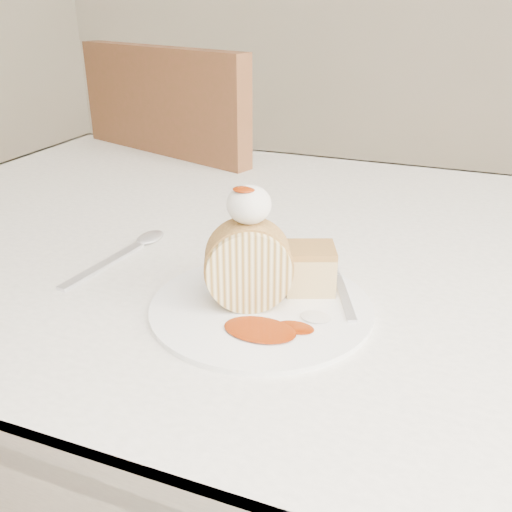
% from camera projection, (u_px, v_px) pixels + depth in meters
% --- Properties ---
extents(table, '(1.40, 0.90, 0.75)m').
position_uv_depth(table, '(308.00, 299.00, 0.83)').
color(table, white).
rests_on(table, ground).
extents(chair_far, '(0.58, 0.58, 0.97)m').
position_uv_depth(chair_far, '(206.00, 223.00, 1.40)').
color(chair_far, brown).
rests_on(chair_far, ground).
extents(plate, '(0.31, 0.31, 0.01)m').
position_uv_depth(plate, '(261.00, 307.00, 0.62)').
color(plate, white).
rests_on(plate, table).
extents(roulade_slice, '(0.10, 0.08, 0.09)m').
position_uv_depth(roulade_slice, '(249.00, 266.00, 0.60)').
color(roulade_slice, beige).
rests_on(roulade_slice, plate).
extents(cake_chunk, '(0.07, 0.07, 0.04)m').
position_uv_depth(cake_chunk, '(310.00, 271.00, 0.64)').
color(cake_chunk, '#AD8241').
rests_on(cake_chunk, plate).
extents(whipped_cream, '(0.05, 0.05, 0.04)m').
position_uv_depth(whipped_cream, '(249.00, 204.00, 0.58)').
color(whipped_cream, silver).
rests_on(whipped_cream, roulade_slice).
extents(caramel_drizzle, '(0.02, 0.02, 0.01)m').
position_uv_depth(caramel_drizzle, '(244.00, 185.00, 0.57)').
color(caramel_drizzle, maroon).
rests_on(caramel_drizzle, whipped_cream).
extents(caramel_pool, '(0.09, 0.07, 0.00)m').
position_uv_depth(caramel_pool, '(260.00, 330.00, 0.57)').
color(caramel_pool, maroon).
rests_on(caramel_pool, plate).
extents(fork, '(0.07, 0.14, 0.00)m').
position_uv_depth(fork, '(344.00, 297.00, 0.63)').
color(fork, silver).
rests_on(fork, plate).
extents(spoon, '(0.05, 0.18, 0.00)m').
position_uv_depth(spoon, '(104.00, 265.00, 0.72)').
color(spoon, silver).
rests_on(spoon, table).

